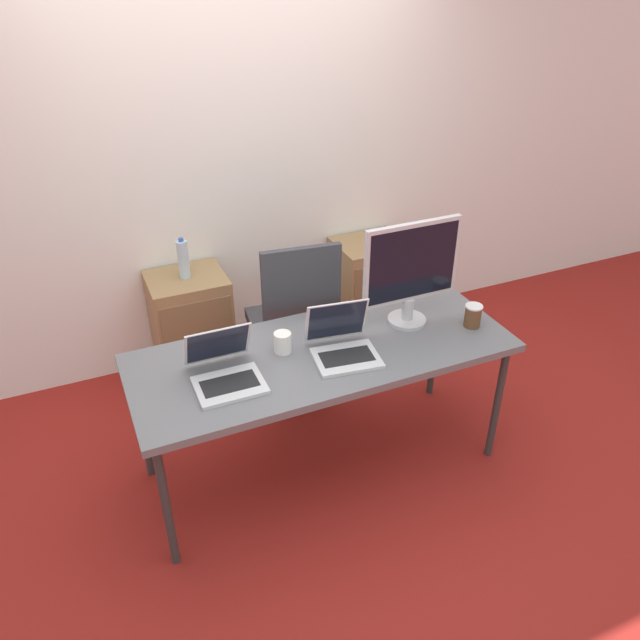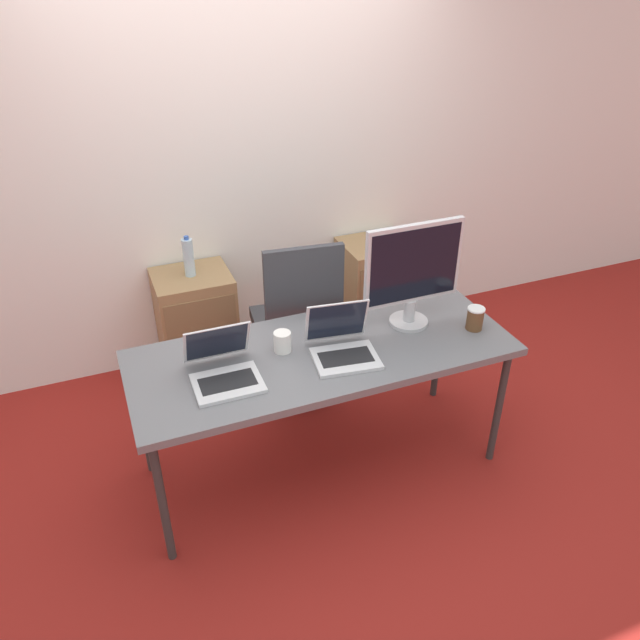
% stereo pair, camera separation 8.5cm
% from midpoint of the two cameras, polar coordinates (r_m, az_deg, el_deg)
% --- Properties ---
extents(ground_plane, '(14.00, 14.00, 0.00)m').
position_cam_midpoint_polar(ground_plane, '(3.53, -0.46, -12.94)').
color(ground_plane, maroon).
extents(wall_back, '(10.00, 0.05, 2.60)m').
position_cam_midpoint_polar(wall_back, '(3.97, -8.47, 13.99)').
color(wall_back, white).
rests_on(wall_back, ground_plane).
extents(desk, '(1.88, 0.73, 0.76)m').
position_cam_midpoint_polar(desk, '(3.08, -0.52, -3.49)').
color(desk, slate).
rests_on(desk, ground_plane).
extents(office_chair, '(0.56, 0.58, 1.09)m').
position_cam_midpoint_polar(office_chair, '(3.77, -3.02, -1.60)').
color(office_chair, '#232326').
rests_on(office_chair, ground_plane).
extents(cabinet_left, '(0.47, 0.41, 0.72)m').
position_cam_midpoint_polar(cabinet_left, '(4.07, -12.22, -0.64)').
color(cabinet_left, '#99754C').
rests_on(cabinet_left, ground_plane).
extents(cabinet_right, '(0.47, 0.41, 0.72)m').
position_cam_midpoint_polar(cabinet_right, '(4.43, 3.92, 2.86)').
color(cabinet_right, '#99754C').
rests_on(cabinet_right, ground_plane).
extents(water_bottle, '(0.07, 0.07, 0.26)m').
position_cam_midpoint_polar(water_bottle, '(3.84, -13.02, 5.44)').
color(water_bottle, silver).
rests_on(water_bottle, cabinet_left).
extents(laptop_left, '(0.31, 0.35, 0.24)m').
position_cam_midpoint_polar(laptop_left, '(2.86, -9.48, -4.63)').
color(laptop_left, silver).
rests_on(laptop_left, desk).
extents(laptop_right, '(0.34, 0.35, 0.25)m').
position_cam_midpoint_polar(laptop_right, '(2.99, 1.31, -2.32)').
color(laptop_right, silver).
rests_on(laptop_right, desk).
extents(monitor, '(0.52, 0.20, 0.56)m').
position_cam_midpoint_polar(monitor, '(3.15, 7.55, 4.48)').
color(monitor, '#B7B7BC').
rests_on(monitor, desk).
extents(coffee_cup_white, '(0.08, 0.08, 0.10)m').
position_cam_midpoint_polar(coffee_cup_white, '(3.02, -4.24, -2.07)').
color(coffee_cup_white, white).
rests_on(coffee_cup_white, desk).
extents(coffee_cup_brown, '(0.09, 0.09, 0.12)m').
position_cam_midpoint_polar(coffee_cup_brown, '(3.29, 13.08, 0.38)').
color(coffee_cup_brown, brown).
rests_on(coffee_cup_brown, desk).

